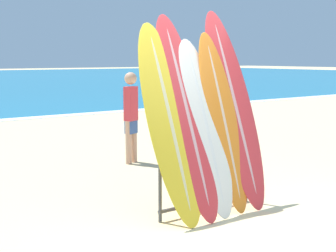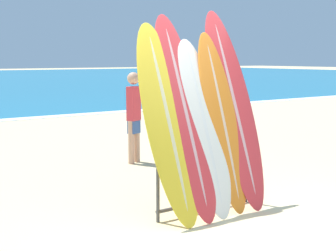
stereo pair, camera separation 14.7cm
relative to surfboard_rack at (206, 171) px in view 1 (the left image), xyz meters
The scene contains 8 objects.
ground_plane 0.83m from the surfboard_rack, 93.99° to the right, with size 160.00×160.00×0.00m, color beige.
surfboard_rack is the anchor object (origin of this frame).
surfboard_slot_0 0.82m from the surfboard_rack, behind, with size 0.59×0.97×2.27m.
surfboard_slot_1 0.74m from the surfboard_rack, 161.54° to the left, with size 0.56×1.04×2.39m.
surfboard_slot_2 0.55m from the surfboard_rack, 132.96° to the left, with size 0.55×0.87×2.09m.
surfboard_slot_3 0.65m from the surfboard_rack, ahead, with size 0.48×0.81×2.18m.
surfboard_slot_4 0.91m from the surfboard_rack, 10.45° to the left, with size 0.59×1.01×2.47m.
person_near_water 2.89m from the surfboard_rack, 77.52° to the left, with size 0.27×0.23×1.60m.
Camera 1 is at (-3.50, -3.54, 1.84)m, focal length 50.00 mm.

